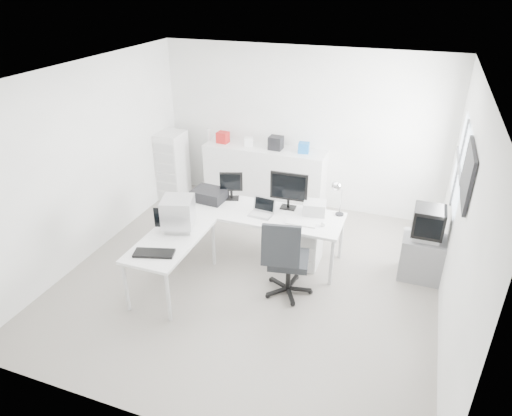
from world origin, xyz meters
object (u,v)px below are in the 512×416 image
(drawer_pedestal, at_px, (306,245))
(inkjet_printer, at_px, (209,195))
(lcd_monitor_large, at_px, (289,190))
(filing_cabinet, at_px, (173,166))
(lcd_monitor_small, at_px, (231,186))
(sideboard, at_px, (265,176))
(laptop, at_px, (261,208))
(tv_cabinet, at_px, (421,257))
(crt_tv, at_px, (428,224))
(crt_monitor, at_px, (178,214))
(main_desk, at_px, (260,234))
(laser_printer, at_px, (315,208))
(office_chair, at_px, (289,256))
(side_desk, at_px, (173,262))

(drawer_pedestal, relative_size, inkjet_printer, 1.25)
(lcd_monitor_large, bearing_deg, filing_cabinet, 154.35)
(lcd_monitor_large, height_order, filing_cabinet, lcd_monitor_large)
(lcd_monitor_small, distance_m, filing_cabinet, 2.03)
(sideboard, bearing_deg, lcd_monitor_small, -91.69)
(laptop, height_order, tv_cabinet, laptop)
(sideboard, xyz_separation_m, filing_cabinet, (-1.70, -0.31, 0.09))
(crt_tv, bearing_deg, tv_cabinet, 0.00)
(inkjet_printer, distance_m, filing_cabinet, 1.87)
(inkjet_printer, height_order, crt_monitor, crt_monitor)
(main_desk, bearing_deg, lcd_monitor_large, 35.54)
(tv_cabinet, bearing_deg, inkjet_printer, -176.87)
(crt_monitor, distance_m, sideboard, 2.59)
(laser_printer, distance_m, sideboard, 1.95)
(crt_monitor, bearing_deg, lcd_monitor_large, 25.64)
(laser_printer, bearing_deg, drawer_pedestal, -114.93)
(inkjet_printer, bearing_deg, filing_cabinet, 142.03)
(office_chair, bearing_deg, filing_cabinet, 133.27)
(side_desk, bearing_deg, lcd_monitor_small, 77.47)
(crt_monitor, distance_m, filing_cabinet, 2.63)
(laser_printer, distance_m, filing_cabinet, 3.18)
(lcd_monitor_large, bearing_deg, laptop, -132.66)
(laser_printer, bearing_deg, office_chair, -104.63)
(sideboard, bearing_deg, lcd_monitor_large, -59.01)
(side_desk, relative_size, filing_cabinet, 1.11)
(side_desk, bearing_deg, sideboard, 82.98)
(lcd_monitor_small, distance_m, office_chair, 1.59)
(main_desk, height_order, lcd_monitor_large, lcd_monitor_large)
(main_desk, relative_size, tv_cabinet, 3.87)
(lcd_monitor_small, distance_m, tv_cabinet, 2.91)
(main_desk, xyz_separation_m, lcd_monitor_large, (0.35, 0.25, 0.66))
(lcd_monitor_small, xyz_separation_m, sideboard, (0.04, 1.43, -0.42))
(side_desk, height_order, crt_tv, crt_tv)
(side_desk, xyz_separation_m, drawer_pedestal, (1.55, 1.15, -0.08))
(side_desk, height_order, tv_cabinet, side_desk)
(drawer_pedestal, height_order, lcd_monitor_small, lcd_monitor_small)
(office_chair, bearing_deg, main_desk, 121.84)
(side_desk, xyz_separation_m, office_chair, (1.50, 0.39, 0.19))
(inkjet_printer, distance_m, sideboard, 1.64)
(laser_printer, bearing_deg, filing_cabinet, 150.26)
(crt_tv, bearing_deg, main_desk, -173.24)
(inkjet_printer, bearing_deg, drawer_pedestal, 3.18)
(laptop, relative_size, filing_cabinet, 0.28)
(crt_monitor, xyz_separation_m, filing_cabinet, (-1.36, 2.22, -0.36))
(main_desk, relative_size, office_chair, 2.11)
(main_desk, height_order, office_chair, office_chair)
(drawer_pedestal, bearing_deg, side_desk, -143.43)
(sideboard, bearing_deg, laptop, -72.58)
(main_desk, xyz_separation_m, drawer_pedestal, (0.70, 0.05, -0.08))
(main_desk, height_order, laser_printer, laser_printer)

